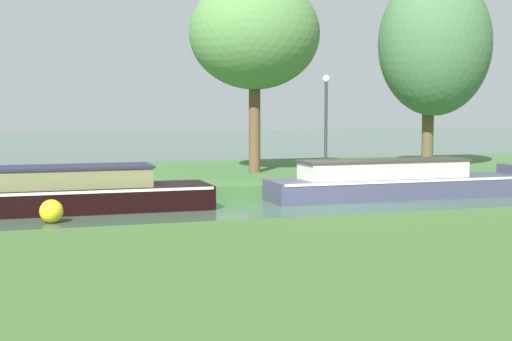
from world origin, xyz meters
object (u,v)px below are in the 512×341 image
(slate_barge, at_px, (402,181))
(channel_buoy, at_px, (51,211))
(willow_tree_right, at_px, (435,44))
(willow_tree_centre, at_px, (255,34))
(lamp_post, at_px, (326,114))
(black_narrowboat, at_px, (78,192))

(slate_barge, relative_size, channel_buoy, 15.36)
(willow_tree_right, xyz_separation_m, channel_buoy, (-13.73, -6.54, -4.57))
(willow_tree_right, bearing_deg, slate_barge, -129.04)
(willow_tree_centre, distance_m, lamp_post, 3.74)
(slate_barge, height_order, lamp_post, lamp_post)
(channel_buoy, bearing_deg, slate_barge, 10.41)
(black_narrowboat, bearing_deg, lamp_post, 19.41)
(lamp_post, bearing_deg, slate_barge, -66.73)
(black_narrowboat, xyz_separation_m, willow_tree_centre, (6.23, 4.84, 4.53))
(willow_tree_right, relative_size, lamp_post, 2.19)
(slate_barge, bearing_deg, willow_tree_centre, 121.09)
(slate_barge, height_order, channel_buoy, slate_barge)
(lamp_post, bearing_deg, willow_tree_right, 20.86)
(willow_tree_centre, distance_m, channel_buoy, 10.76)
(lamp_post, distance_m, channel_buoy, 10.08)
(black_narrowboat, distance_m, lamp_post, 8.64)
(black_narrowboat, relative_size, channel_buoy, 11.94)
(slate_barge, height_order, willow_tree_centre, willow_tree_centre)
(slate_barge, relative_size, willow_tree_centre, 1.27)
(willow_tree_centre, bearing_deg, lamp_post, -49.95)
(slate_barge, distance_m, lamp_post, 3.61)
(black_narrowboat, height_order, lamp_post, lamp_post)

